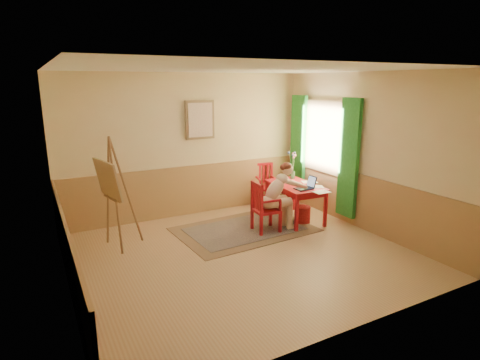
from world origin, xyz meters
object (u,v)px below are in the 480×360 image
easel (110,184)px  chair_back (265,184)px  laptop (306,186)px  figure (279,194)px  chair_left (264,207)px  table (295,189)px

easel → chair_back: bearing=14.1°
laptop → easel: easel is taller
chair_back → figure: figure is taller
laptop → chair_left: bearing=173.3°
table → chair_left: size_ratio=1.35×
table → easel: bearing=175.0°
chair_left → laptop: laptop is taller
figure → easel: 2.87m
chair_left → chair_back: 1.65m
table → easel: size_ratio=0.68×
figure → laptop: bearing=-7.0°
chair_left → figure: figure is taller
laptop → easel: (-3.34, 0.64, 0.31)m
laptop → easel: bearing=169.1°
table → figure: size_ratio=1.00×
laptop → chair_back: bearing=88.2°
figure → easel: (-2.79, 0.57, 0.40)m
easel → laptop: bearing=-10.9°
chair_left → figure: size_ratio=0.74×
table → figure: bearing=-153.7°
table → chair_back: chair_back is taller
chair_back → easel: easel is taller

